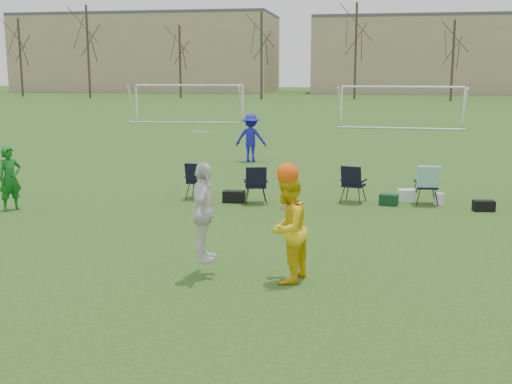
% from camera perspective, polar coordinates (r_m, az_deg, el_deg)
% --- Properties ---
extents(ground, '(260.00, 260.00, 0.00)m').
position_cam_1_polar(ground, '(9.26, -4.80, -10.39)').
color(ground, '#224B17').
rests_on(ground, ground).
extents(fielder_green_near, '(0.63, 0.68, 1.56)m').
position_cam_1_polar(fielder_green_near, '(16.56, -21.03, 1.13)').
color(fielder_green_near, '#12661B').
rests_on(fielder_green_near, ground).
extents(fielder_blue, '(1.14, 0.66, 1.77)m').
position_cam_1_polar(fielder_blue, '(23.93, -0.46, 4.83)').
color(fielder_blue, '#1717AF').
rests_on(fielder_blue, ground).
extents(center_contest, '(2.06, 1.01, 2.42)m').
position_cam_1_polar(center_contest, '(10.25, -0.16, -2.61)').
color(center_contest, white).
rests_on(center_contest, ground).
extents(sideline_setup, '(9.33, 1.69, 1.65)m').
position_cam_1_polar(sideline_setup, '(16.45, 10.81, 0.63)').
color(sideline_setup, '#0E341A').
rests_on(sideline_setup, ground).
extents(goal_left, '(7.39, 0.76, 2.46)m').
position_cam_1_polar(goal_left, '(44.10, -5.97, 8.80)').
color(goal_left, white).
rests_on(goal_left, ground).
extents(goal_mid, '(7.40, 0.63, 2.46)m').
position_cam_1_polar(goal_mid, '(40.39, 12.85, 8.43)').
color(goal_mid, white).
rests_on(goal_mid, ground).
extents(tree_line, '(110.28, 3.28, 11.40)m').
position_cam_1_polar(tree_line, '(78.23, 8.98, 11.85)').
color(tree_line, '#382B21').
rests_on(tree_line, ground).
extents(building_row, '(126.00, 16.00, 13.00)m').
position_cam_1_polar(building_row, '(104.46, 13.00, 11.87)').
color(building_row, tan).
rests_on(building_row, ground).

